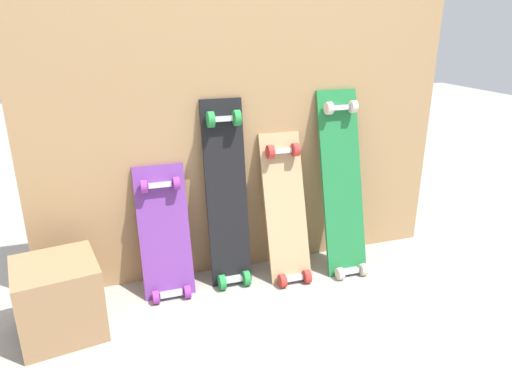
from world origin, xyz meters
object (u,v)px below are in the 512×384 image
Objects in this scene: skateboard_black at (227,201)px; skateboard_green at (343,190)px; skateboard_natural at (286,215)px; wooden_crate at (59,298)px; skateboard_purple at (165,239)px.

skateboard_green is at bearing -4.88° from skateboard_black.
skateboard_natural is 0.31m from skateboard_green.
skateboard_black is 2.99× the size of wooden_crate.
skateboard_green is at bearing 6.62° from wooden_crate.
skateboard_purple is 0.69× the size of skateboard_green.
skateboard_green is 1.37m from wooden_crate.
skateboard_natural is 2.45× the size of wooden_crate.
wooden_crate is (-1.04, -0.16, -0.16)m from skateboard_natural.
skateboard_purple is 0.86× the size of skateboard_natural.
skateboard_natural is at bearing 178.50° from skateboard_green.
skateboard_natural is at bearing -8.38° from skateboard_black.
skateboard_black is 1.22× the size of skateboard_natural.
skateboard_purple is at bearing 177.39° from skateboard_natural.
skateboard_green is (0.88, -0.03, 0.15)m from skateboard_purple.
skateboard_natural is 1.07m from wooden_crate.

